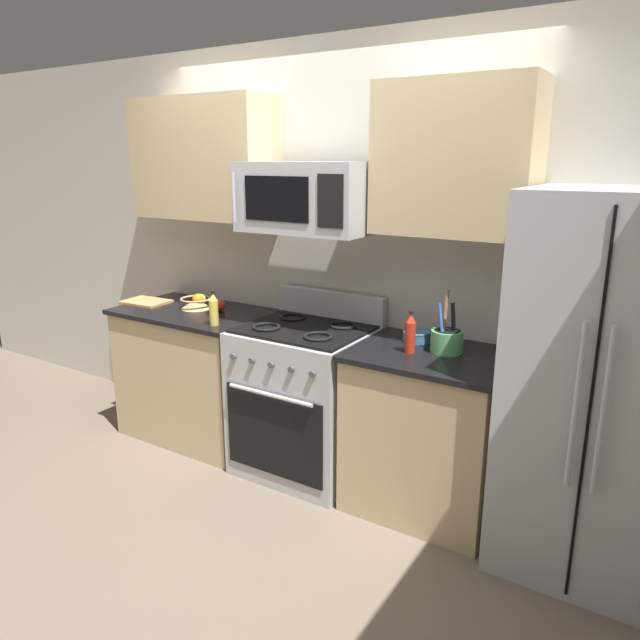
% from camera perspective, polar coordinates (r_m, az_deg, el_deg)
% --- Properties ---
extents(ground_plane, '(16.00, 16.00, 0.00)m').
position_cam_1_polar(ground_plane, '(3.41, -8.49, -18.81)').
color(ground_plane, '#6B5B4C').
extents(wall_back, '(8.00, 0.10, 2.60)m').
position_cam_1_polar(wall_back, '(3.78, 1.86, 6.15)').
color(wall_back, beige).
rests_on(wall_back, ground).
extents(counter_left, '(1.04, 0.66, 0.91)m').
position_cam_1_polar(counter_left, '(4.23, -11.77, -5.01)').
color(counter_left, tan).
rests_on(counter_left, ground).
extents(range_oven, '(0.76, 0.70, 1.09)m').
position_cam_1_polar(range_oven, '(3.69, -1.41, -7.50)').
color(range_oven, '#B2B5BA').
rests_on(range_oven, ground).
extents(counter_right, '(0.83, 0.66, 0.91)m').
position_cam_1_polar(counter_right, '(3.35, 10.31, -10.49)').
color(counter_right, tan).
rests_on(counter_right, ground).
extents(refrigerator, '(0.79, 0.77, 1.78)m').
position_cam_1_polar(refrigerator, '(3.00, 25.49, -5.97)').
color(refrigerator, '#B2B5BA').
rests_on(refrigerator, ground).
extents(microwave, '(0.77, 0.44, 0.39)m').
position_cam_1_polar(microwave, '(3.43, -1.27, 11.71)').
color(microwave, '#B2B5BA').
extents(upper_cabinets_left, '(1.03, 0.34, 0.77)m').
position_cam_1_polar(upper_cabinets_left, '(4.11, -11.16, 14.96)').
color(upper_cabinets_left, tan).
extents(upper_cabinets_right, '(0.82, 0.34, 0.77)m').
position_cam_1_polar(upper_cabinets_right, '(3.19, 12.92, 14.86)').
color(upper_cabinets_right, tan).
extents(utensil_crock, '(0.17, 0.17, 0.33)m').
position_cam_1_polar(utensil_crock, '(3.19, 12.11, -1.84)').
color(utensil_crock, '#59AD66').
rests_on(utensil_crock, counter_right).
extents(fruit_basket, '(0.21, 0.21, 0.10)m').
position_cam_1_polar(fruit_basket, '(4.13, -11.79, 1.72)').
color(fruit_basket, tan).
rests_on(fruit_basket, counter_left).
extents(apple_loose, '(0.08, 0.08, 0.08)m').
position_cam_1_polar(apple_loose, '(4.03, -9.65, 1.43)').
color(apple_loose, red).
rests_on(apple_loose, counter_left).
extents(cutting_board, '(0.33, 0.25, 0.02)m').
position_cam_1_polar(cutting_board, '(4.38, -16.40, 1.70)').
color(cutting_board, tan).
rests_on(cutting_board, counter_left).
extents(bottle_oil, '(0.06, 0.06, 0.22)m').
position_cam_1_polar(bottle_oil, '(3.67, -10.19, 1.00)').
color(bottle_oil, gold).
rests_on(bottle_oil, counter_left).
extents(bottle_hot_sauce, '(0.06, 0.06, 0.23)m').
position_cam_1_polar(bottle_hot_sauce, '(3.14, 8.68, -1.31)').
color(bottle_hot_sauce, red).
rests_on(bottle_hot_sauce, counter_right).
extents(prep_bowl, '(0.16, 0.16, 0.06)m').
position_cam_1_polar(prep_bowl, '(3.36, 9.31, -1.48)').
color(prep_bowl, teal).
rests_on(prep_bowl, counter_right).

